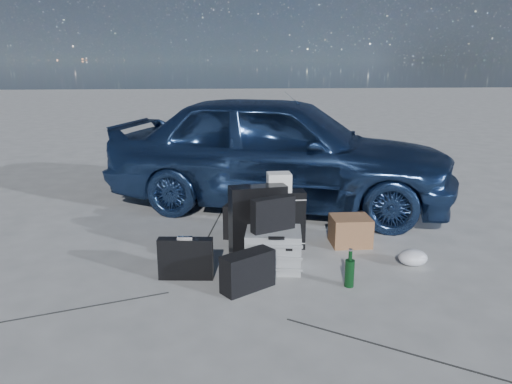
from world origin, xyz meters
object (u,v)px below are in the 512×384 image
(pelican_case, at_px, (273,249))
(briefcase, at_px, (186,259))
(green_bottle, at_px, (350,269))
(duffel_bag, at_px, (260,222))
(suitcase_right, at_px, (280,220))
(cardboard_box, at_px, (350,231))
(car, at_px, (280,150))
(suitcase_left, at_px, (258,221))

(pelican_case, relative_size, briefcase, 1.05)
(green_bottle, bearing_deg, duffel_bag, 117.10)
(duffel_bag, height_order, green_bottle, duffel_bag)
(suitcase_right, bearing_deg, briefcase, -145.33)
(cardboard_box, bearing_deg, car, 110.61)
(suitcase_right, bearing_deg, suitcase_left, -143.93)
(cardboard_box, height_order, green_bottle, green_bottle)
(duffel_bag, relative_size, cardboard_box, 1.86)
(pelican_case, height_order, cardboard_box, pelican_case)
(pelican_case, bearing_deg, duffel_bag, 101.44)
(briefcase, height_order, suitcase_left, suitcase_left)
(duffel_bag, bearing_deg, briefcase, -107.79)
(briefcase, xyz_separation_m, suitcase_left, (0.67, 0.48, 0.17))
(suitcase_left, xyz_separation_m, suitcase_right, (0.24, 0.18, -0.05))
(pelican_case, xyz_separation_m, suitcase_right, (0.12, 0.49, 0.12))
(briefcase, bearing_deg, suitcase_right, 41.76)
(pelican_case, relative_size, cardboard_box, 1.26)
(suitcase_left, relative_size, duffel_bag, 0.96)
(suitcase_right, bearing_deg, car, 81.40)
(duffel_bag, bearing_deg, green_bottle, -43.36)
(briefcase, bearing_deg, car, 68.74)
(duffel_bag, xyz_separation_m, green_bottle, (0.64, -1.24, -0.02))
(car, distance_m, suitcase_right, 1.56)
(briefcase, height_order, green_bottle, briefcase)
(briefcase, height_order, duffel_bag, briefcase)
(briefcase, xyz_separation_m, suitcase_right, (0.91, 0.66, 0.11))
(pelican_case, distance_m, cardboard_box, 1.01)
(briefcase, xyz_separation_m, green_bottle, (1.37, -0.28, -0.02))
(suitcase_left, xyz_separation_m, cardboard_box, (0.97, 0.22, -0.20))
(pelican_case, distance_m, suitcase_right, 0.52)
(car, relative_size, duffel_bag, 5.91)
(briefcase, bearing_deg, duffel_bag, 58.46)
(car, bearing_deg, cardboard_box, -140.25)
(car, xyz_separation_m, pelican_case, (-0.31, -1.98, -0.55))
(pelican_case, xyz_separation_m, duffel_bag, (-0.05, 0.80, 0.00))
(car, distance_m, duffel_bag, 1.35)
(car, bearing_deg, suitcase_right, -168.15)
(suitcase_left, bearing_deg, duffel_bag, 71.45)
(pelican_case, height_order, duffel_bag, duffel_bag)
(car, relative_size, suitcase_left, 6.16)
(car, xyz_separation_m, duffel_bag, (-0.36, -1.18, -0.55))
(briefcase, relative_size, suitcase_left, 0.67)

